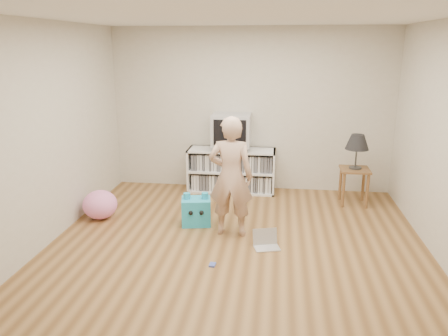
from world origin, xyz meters
name	(u,v)px	position (x,y,z in m)	size (l,w,h in m)	color
ground	(236,246)	(0.00, 0.00, 0.00)	(4.50, 4.50, 0.00)	brown
walls	(237,139)	(0.00, 0.00, 1.30)	(4.52, 4.52, 2.60)	beige
ceiling	(238,16)	(0.00, 0.00, 2.60)	(4.50, 4.50, 0.01)	white
media_unit	(231,170)	(-0.29, 2.04, 0.35)	(1.40, 0.45, 0.70)	white
dvd_deck	(232,147)	(-0.29, 2.02, 0.73)	(0.45, 0.35, 0.07)	gray
crt_tv	(232,130)	(-0.29, 2.02, 1.02)	(0.60, 0.53, 0.50)	#AAAAAF
side_table	(354,177)	(1.59, 1.65, 0.42)	(0.42, 0.42, 0.55)	brown
table_lamp	(357,143)	(1.59, 1.65, 0.94)	(0.34, 0.34, 0.52)	#333333
person	(231,177)	(-0.11, 0.34, 0.76)	(0.55, 0.36, 1.51)	tan
laptop	(266,242)	(0.35, 0.02, 0.06)	(0.35, 0.31, 0.20)	silver
playing_cards	(212,265)	(-0.21, -0.52, 0.01)	(0.07, 0.09, 0.02)	#485BC2
plush_blue	(196,211)	(-0.60, 0.59, 0.19)	(0.43, 0.38, 0.44)	#1EA4D0
plush_pink	(100,205)	(-1.95, 0.62, 0.20)	(0.47, 0.47, 0.40)	pink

